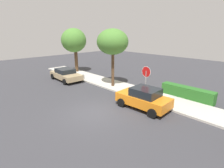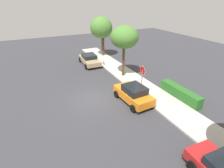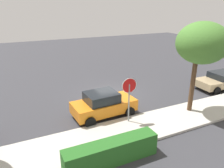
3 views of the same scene
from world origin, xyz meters
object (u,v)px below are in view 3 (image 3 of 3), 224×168
object	(u,v)px
stop_sign	(129,92)
parked_car_orange	(103,104)
parked_car_tan	(222,80)
street_tree_mid_block	(202,43)

from	to	relation	value
stop_sign	parked_car_orange	size ratio (longest dim) A/B	0.71
parked_car_tan	stop_sign	bearing A→B (deg)	9.65
parked_car_orange	parked_car_tan	bearing A→B (deg)	-178.91
parked_car_tan	street_tree_mid_block	distance (m)	6.83
street_tree_mid_block	parked_car_orange	bearing A→B (deg)	-20.84
parked_car_orange	parked_car_tan	world-z (taller)	parked_car_orange
parked_car_orange	street_tree_mid_block	xyz separation A→B (m)	(-5.33, 2.03, 3.59)
parked_car_orange	street_tree_mid_block	bearing A→B (deg)	159.16
street_tree_mid_block	parked_car_tan	bearing A→B (deg)	-157.21
parked_car_orange	street_tree_mid_block	distance (m)	6.73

